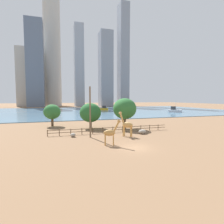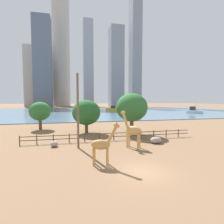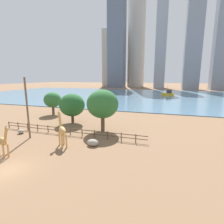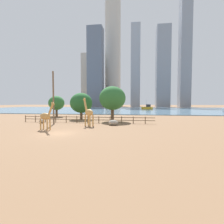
{
  "view_description": "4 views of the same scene",
  "coord_description": "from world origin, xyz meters",
  "px_view_note": "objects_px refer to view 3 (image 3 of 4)",
  "views": [
    {
      "loc": [
        -10.58,
        -23.46,
        7.31
      ],
      "look_at": [
        1.83,
        17.95,
        3.97
      ],
      "focal_mm": 28.0,
      "sensor_mm": 36.0,
      "label": 1
    },
    {
      "loc": [
        -5.71,
        -13.67,
        6.2
      ],
      "look_at": [
        3.58,
        28.43,
        3.18
      ],
      "focal_mm": 28.0,
      "sensor_mm": 36.0,
      "label": 2
    },
    {
      "loc": [
        15.42,
        -12.43,
        9.56
      ],
      "look_at": [
        3.73,
        23.91,
        1.87
      ],
      "focal_mm": 28.0,
      "sensor_mm": 36.0,
      "label": 3
    },
    {
      "loc": [
        9.88,
        -20.77,
        3.93
      ],
      "look_at": [
        2.63,
        28.07,
        1.26
      ],
      "focal_mm": 28.0,
      "sensor_mm": 36.0,
      "label": 4
    }
  ],
  "objects_px": {
    "utility_pole": "(27,108)",
    "tree_right_tall": "(72,105)",
    "giraffe_tall": "(62,130)",
    "giraffe_companion": "(3,141)",
    "boulder_near_fence": "(21,131)",
    "boulder_by_pole": "(93,143)",
    "tree_center_broad": "(53,100)",
    "tree_left_large": "(103,104)",
    "boat_sailboat": "(168,94)"
  },
  "relations": [
    {
      "from": "giraffe_companion",
      "to": "boulder_by_pole",
      "type": "distance_m",
      "value": 11.05
    },
    {
      "from": "giraffe_companion",
      "to": "boat_sailboat",
      "type": "distance_m",
      "value": 81.57
    },
    {
      "from": "giraffe_tall",
      "to": "tree_left_large",
      "type": "relative_size",
      "value": 0.67
    },
    {
      "from": "boulder_by_pole",
      "to": "tree_left_large",
      "type": "distance_m",
      "value": 8.49
    },
    {
      "from": "giraffe_companion",
      "to": "boat_sailboat",
      "type": "bearing_deg",
      "value": 94.44
    },
    {
      "from": "giraffe_companion",
      "to": "tree_center_broad",
      "type": "height_order",
      "value": "tree_center_broad"
    },
    {
      "from": "boulder_by_pole",
      "to": "boat_sailboat",
      "type": "distance_m",
      "value": 73.57
    },
    {
      "from": "tree_left_large",
      "to": "tree_right_tall",
      "type": "xyz_separation_m",
      "value": [
        -7.9,
        2.94,
        -1.0
      ]
    },
    {
      "from": "giraffe_tall",
      "to": "tree_right_tall",
      "type": "height_order",
      "value": "tree_right_tall"
    },
    {
      "from": "utility_pole",
      "to": "tree_right_tall",
      "type": "bearing_deg",
      "value": 80.16
    },
    {
      "from": "giraffe_companion",
      "to": "tree_right_tall",
      "type": "relative_size",
      "value": 0.67
    },
    {
      "from": "giraffe_tall",
      "to": "boat_sailboat",
      "type": "bearing_deg",
      "value": -57.27
    },
    {
      "from": "tree_left_large",
      "to": "tree_center_broad",
      "type": "distance_m",
      "value": 19.29
    },
    {
      "from": "utility_pole",
      "to": "boulder_near_fence",
      "type": "height_order",
      "value": "utility_pole"
    },
    {
      "from": "tree_center_broad",
      "to": "giraffe_tall",
      "type": "bearing_deg",
      "value": -50.76
    },
    {
      "from": "giraffe_companion",
      "to": "tree_left_large",
      "type": "distance_m",
      "value": 15.92
    },
    {
      "from": "giraffe_companion",
      "to": "boulder_near_fence",
      "type": "distance_m",
      "value": 9.45
    },
    {
      "from": "boulder_near_fence",
      "to": "boat_sailboat",
      "type": "xyz_separation_m",
      "value": [
        23.62,
        71.72,
        0.75
      ]
    },
    {
      "from": "utility_pole",
      "to": "tree_right_tall",
      "type": "relative_size",
      "value": 1.54
    },
    {
      "from": "boulder_by_pole",
      "to": "giraffe_tall",
      "type": "bearing_deg",
      "value": -161.77
    },
    {
      "from": "giraffe_companion",
      "to": "boat_sailboat",
      "type": "relative_size",
      "value": 0.64
    },
    {
      "from": "tree_center_broad",
      "to": "boat_sailboat",
      "type": "relative_size",
      "value": 0.89
    },
    {
      "from": "tree_center_broad",
      "to": "utility_pole",
      "type": "bearing_deg",
      "value": -65.51
    },
    {
      "from": "giraffe_companion",
      "to": "tree_left_large",
      "type": "height_order",
      "value": "tree_left_large"
    },
    {
      "from": "giraffe_companion",
      "to": "tree_left_large",
      "type": "relative_size",
      "value": 0.56
    },
    {
      "from": "tree_left_large",
      "to": "utility_pole",
      "type": "bearing_deg",
      "value": -143.0
    },
    {
      "from": "giraffe_tall",
      "to": "giraffe_companion",
      "type": "relative_size",
      "value": 1.18
    },
    {
      "from": "giraffe_tall",
      "to": "tree_right_tall",
      "type": "distance_m",
      "value": 12.61
    },
    {
      "from": "boulder_near_fence",
      "to": "giraffe_tall",
      "type": "bearing_deg",
      "value": -14.3
    },
    {
      "from": "boulder_by_pole",
      "to": "boat_sailboat",
      "type": "xyz_separation_m",
      "value": [
        9.63,
        72.94,
        0.66
      ]
    },
    {
      "from": "boulder_near_fence",
      "to": "boulder_by_pole",
      "type": "height_order",
      "value": "boulder_by_pole"
    },
    {
      "from": "giraffe_companion",
      "to": "utility_pole",
      "type": "height_order",
      "value": "utility_pole"
    },
    {
      "from": "giraffe_tall",
      "to": "tree_center_broad",
      "type": "distance_m",
      "value": 22.57
    },
    {
      "from": "boulder_near_fence",
      "to": "tree_left_large",
      "type": "xyz_separation_m",
      "value": [
        12.79,
        5.96,
        4.46
      ]
    },
    {
      "from": "giraffe_companion",
      "to": "boulder_near_fence",
      "type": "xyz_separation_m",
      "value": [
        -5.2,
        7.73,
        -1.6
      ]
    },
    {
      "from": "boulder_near_fence",
      "to": "tree_center_broad",
      "type": "bearing_deg",
      "value": 106.0
    },
    {
      "from": "boat_sailboat",
      "to": "tree_left_large",
      "type": "bearing_deg",
      "value": 105.11
    },
    {
      "from": "boulder_near_fence",
      "to": "boulder_by_pole",
      "type": "bearing_deg",
      "value": -4.96
    },
    {
      "from": "giraffe_companion",
      "to": "boulder_near_fence",
      "type": "height_order",
      "value": "giraffe_companion"
    },
    {
      "from": "utility_pole",
      "to": "boulder_by_pole",
      "type": "height_order",
      "value": "utility_pole"
    },
    {
      "from": "utility_pole",
      "to": "tree_center_broad",
      "type": "height_order",
      "value": "utility_pole"
    },
    {
      "from": "giraffe_companion",
      "to": "tree_right_tall",
      "type": "distance_m",
      "value": 16.74
    },
    {
      "from": "giraffe_tall",
      "to": "boat_sailboat",
      "type": "height_order",
      "value": "boat_sailboat"
    },
    {
      "from": "boulder_near_fence",
      "to": "boulder_by_pole",
      "type": "relative_size",
      "value": 0.61
    },
    {
      "from": "utility_pole",
      "to": "boat_sailboat",
      "type": "relative_size",
      "value": 1.46
    },
    {
      "from": "giraffe_tall",
      "to": "tree_center_broad",
      "type": "relative_size",
      "value": 0.85
    },
    {
      "from": "tree_center_broad",
      "to": "boulder_by_pole",
      "type": "bearing_deg",
      "value": -41.42
    },
    {
      "from": "giraffe_tall",
      "to": "utility_pole",
      "type": "distance_m",
      "value": 7.39
    },
    {
      "from": "tree_left_large",
      "to": "tree_right_tall",
      "type": "height_order",
      "value": "tree_left_large"
    },
    {
      "from": "giraffe_companion",
      "to": "tree_right_tall",
      "type": "xyz_separation_m",
      "value": [
        -0.3,
        16.63,
        1.87
      ]
    }
  ]
}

